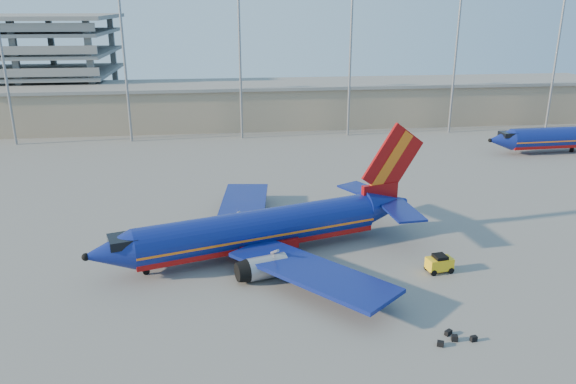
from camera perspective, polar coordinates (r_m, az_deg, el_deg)
name	(u,v)px	position (r m, az deg, el deg)	size (l,w,h in m)	color
ground	(307,232)	(61.67, 1.92, -4.12)	(220.00, 220.00, 0.00)	slate
terminal_building	(312,102)	(117.34, 2.42, 9.09)	(122.00, 16.00, 8.50)	gray
light_mast_row	(296,40)	(103.27, 0.80, 15.19)	(101.60, 1.60, 28.65)	gray
aircraft_main	(266,229)	(55.90, -2.23, -3.75)	(34.59, 32.76, 12.04)	navy
baggage_tug	(439,263)	(54.50, 15.13, -6.99)	(2.57, 1.79, 1.71)	yellow
luggage_pile	(454,338)	(44.89, 16.49, -14.05)	(3.26, 1.91, 0.45)	black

